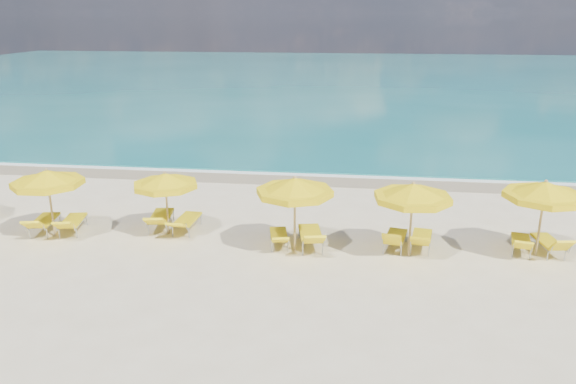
# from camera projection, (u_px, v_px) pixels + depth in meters

# --- Properties ---
(ground_plane) EXTENTS (120.00, 120.00, 0.00)m
(ground_plane) POSITION_uv_depth(u_px,v_px,m) (282.00, 242.00, 17.89)
(ground_plane) COLOR beige
(ocean) EXTENTS (120.00, 80.00, 0.30)m
(ocean) POSITION_uv_depth(u_px,v_px,m) (341.00, 78.00, 63.24)
(ocean) COLOR #126567
(ocean) RESTS_ON ground
(wet_sand_band) EXTENTS (120.00, 2.60, 0.01)m
(wet_sand_band) POSITION_uv_depth(u_px,v_px,m) (305.00, 178.00, 24.88)
(wet_sand_band) COLOR tan
(wet_sand_band) RESTS_ON ground
(foam_line) EXTENTS (120.00, 1.20, 0.03)m
(foam_line) POSITION_uv_depth(u_px,v_px,m) (307.00, 173.00, 25.64)
(foam_line) COLOR white
(foam_line) RESTS_ON ground
(whitecap_near) EXTENTS (14.00, 0.36, 0.05)m
(whitecap_near) POSITION_uv_depth(u_px,v_px,m) (224.00, 131.00, 34.69)
(whitecap_near) COLOR white
(whitecap_near) RESTS_ON ground
(whitecap_far) EXTENTS (18.00, 0.30, 0.05)m
(whitecap_far) POSITION_uv_depth(u_px,v_px,m) (442.00, 117.00, 39.57)
(whitecap_far) COLOR white
(whitecap_far) RESTS_ON ground
(umbrella_1) EXTENTS (2.90, 2.90, 2.30)m
(umbrella_1) POSITION_uv_depth(u_px,v_px,m) (47.00, 179.00, 17.78)
(umbrella_1) COLOR tan
(umbrella_1) RESTS_ON ground
(umbrella_2) EXTENTS (2.13, 2.13, 2.14)m
(umbrella_2) POSITION_uv_depth(u_px,v_px,m) (165.00, 181.00, 17.99)
(umbrella_2) COLOR tan
(umbrella_2) RESTS_ON ground
(umbrella_3) EXTENTS (2.44, 2.44, 2.38)m
(umbrella_3) POSITION_uv_depth(u_px,v_px,m) (295.00, 187.00, 16.67)
(umbrella_3) COLOR tan
(umbrella_3) RESTS_ON ground
(umbrella_4) EXTENTS (2.85, 2.85, 2.33)m
(umbrella_4) POSITION_uv_depth(u_px,v_px,m) (413.00, 193.00, 16.27)
(umbrella_4) COLOR tan
(umbrella_4) RESTS_ON ground
(umbrella_5) EXTENTS (2.58, 2.58, 2.39)m
(umbrella_5) POSITION_uv_depth(u_px,v_px,m) (545.00, 191.00, 16.27)
(umbrella_5) COLOR tan
(umbrella_5) RESTS_ON ground
(lounger_1_left) EXTENTS (0.94, 1.95, 0.81)m
(lounger_1_left) POSITION_uv_depth(u_px,v_px,m) (44.00, 225.00, 18.65)
(lounger_1_left) COLOR #A5A8AD
(lounger_1_left) RESTS_ON ground
(lounger_1_right) EXTENTS (0.96, 1.94, 0.78)m
(lounger_1_right) POSITION_uv_depth(u_px,v_px,m) (73.00, 226.00, 18.63)
(lounger_1_right) COLOR #A5A8AD
(lounger_1_right) RESTS_ON ground
(lounger_2_left) EXTENTS (0.96, 2.09, 0.83)m
(lounger_2_left) POSITION_uv_depth(u_px,v_px,m) (161.00, 222.00, 18.95)
(lounger_2_left) COLOR #A5A8AD
(lounger_2_left) RESTS_ON ground
(lounger_2_right) EXTENTS (0.70, 1.94, 0.73)m
(lounger_2_right) POSITION_uv_depth(u_px,v_px,m) (187.00, 225.00, 18.72)
(lounger_2_right) COLOR #A5A8AD
(lounger_2_right) RESTS_ON ground
(lounger_3_left) EXTENTS (0.85, 1.72, 0.67)m
(lounger_3_left) POSITION_uv_depth(u_px,v_px,m) (279.00, 239.00, 17.57)
(lounger_3_left) COLOR #A5A8AD
(lounger_3_left) RESTS_ON ground
(lounger_3_right) EXTENTS (1.04, 2.12, 0.88)m
(lounger_3_right) POSITION_uv_depth(u_px,v_px,m) (311.00, 240.00, 17.43)
(lounger_3_right) COLOR #A5A8AD
(lounger_3_right) RESTS_ON ground
(lounger_4_left) EXTENTS (0.91, 1.78, 0.85)m
(lounger_4_left) POSITION_uv_depth(u_px,v_px,m) (395.00, 242.00, 17.34)
(lounger_4_left) COLOR #A5A8AD
(lounger_4_left) RESTS_ON ground
(lounger_4_right) EXTENTS (0.86, 1.83, 0.79)m
(lounger_4_right) POSITION_uv_depth(u_px,v_px,m) (421.00, 242.00, 17.31)
(lounger_4_right) COLOR #A5A8AD
(lounger_4_right) RESTS_ON ground
(lounger_5_left) EXTENTS (0.86, 1.72, 0.74)m
(lounger_5_left) POSITION_uv_depth(u_px,v_px,m) (521.00, 246.00, 17.08)
(lounger_5_left) COLOR #A5A8AD
(lounger_5_left) RESTS_ON ground
(lounger_5_right) EXTENTS (0.82, 1.75, 0.83)m
(lounger_5_right) POSITION_uv_depth(u_px,v_px,m) (548.00, 247.00, 16.97)
(lounger_5_right) COLOR #A5A8AD
(lounger_5_right) RESTS_ON ground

